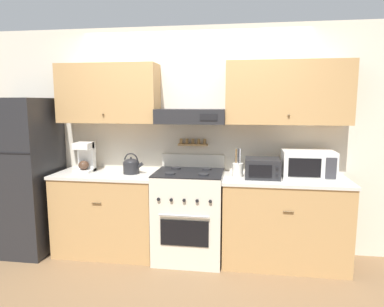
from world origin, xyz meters
TOP-DOWN VIEW (x-y plane):
  - ground_plane at (0.00, 0.00)m, footprint 16.00×16.00m
  - wall_back at (0.03, 0.58)m, footprint 5.20×0.46m
  - counter_left at (-0.94, 0.32)m, footprint 1.15×0.62m
  - counter_right at (1.01, 0.32)m, footprint 1.30×0.62m
  - stove_range at (0.00, 0.29)m, footprint 0.72×0.66m
  - refrigerator at (-1.94, 0.25)m, footprint 0.72×0.73m
  - tea_kettle at (-0.65, 0.32)m, footprint 0.23×0.18m
  - coffee_maker at (-1.21, 0.35)m, footprint 0.18×0.22m
  - microwave at (1.23, 0.34)m, footprint 0.52×0.35m
  - utensil_crock at (0.52, 0.33)m, footprint 0.11×0.11m
  - toaster_oven at (0.77, 0.32)m, footprint 0.36×0.33m

SIDE VIEW (x-z plane):
  - ground_plane at x=0.00m, z-range 0.00..0.00m
  - counter_right at x=1.01m, z-range 0.00..0.93m
  - counter_left at x=-0.94m, z-range 0.00..0.93m
  - stove_range at x=0.00m, z-range -0.07..1.05m
  - refrigerator at x=-1.94m, z-range 0.00..1.76m
  - utensil_crock at x=0.52m, z-range 0.86..1.16m
  - tea_kettle at x=-0.65m, z-range 0.90..1.13m
  - toaster_oven at x=0.77m, z-range 0.93..1.13m
  - microwave at x=1.23m, z-range 0.93..1.22m
  - coffee_maker at x=-1.21m, z-range 0.93..1.26m
  - wall_back at x=0.03m, z-range 0.18..2.73m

